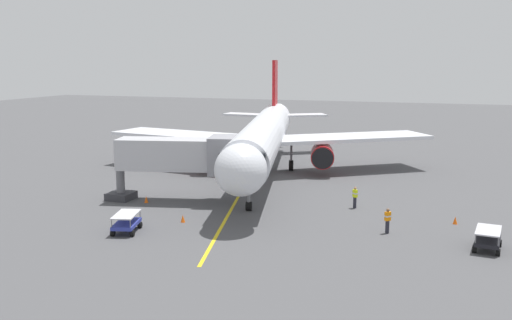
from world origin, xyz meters
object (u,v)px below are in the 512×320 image
baggage_cart_near_nose (488,239)px  baggage_cart_portside (126,223)px  airplane (264,136)px  jet_bridge (187,156)px  ground_crew_wing_walker (355,197)px  ground_crew_loader (212,155)px  safety_cone_nose_left (183,218)px  safety_cone_wing_port (146,199)px  ground_crew_marshaller (388,220)px  safety_cone_nose_right (455,220)px

baggage_cart_near_nose → baggage_cart_portside: (22.76, 4.14, 0.00)m
airplane → jet_bridge: (2.60, 12.22, -0.24)m
jet_bridge → ground_crew_wing_walker: 13.88m
ground_crew_loader → safety_cone_nose_left: 24.02m
baggage_cart_near_nose → ground_crew_wing_walker: bearing=-37.8°
ground_crew_loader → baggage_cart_near_nose: size_ratio=0.62×
baggage_cart_portside → safety_cone_wing_port: (2.84, -7.48, -0.38)m
ground_crew_marshaller → ground_crew_wing_walker: size_ratio=1.00×
airplane → safety_cone_nose_left: size_ratio=72.57×
jet_bridge → ground_crew_marshaller: 17.16m
ground_crew_marshaller → baggage_cart_portside: bearing=18.3°
baggage_cart_portside → airplane: bearing=-97.1°
ground_crew_marshaller → safety_cone_wing_port: size_ratio=3.11×
baggage_cart_portside → safety_cone_nose_right: size_ratio=5.24×
jet_bridge → baggage_cart_near_nose: jet_bridge is taller
jet_bridge → ground_crew_wing_walker: bearing=-170.5°
airplane → safety_cone_wing_port: airplane is taller
jet_bridge → safety_cone_wing_port: 4.83m
safety_cone_wing_port → ground_crew_loader: bearing=-82.8°
baggage_cart_near_nose → safety_cone_wing_port: bearing=-7.4°
airplane → baggage_cart_portside: 21.75m
ground_crew_loader → baggage_cart_portside: bearing=101.2°
safety_cone_nose_right → airplane: bearing=-33.4°
airplane → safety_cone_nose_right: (-18.23, 12.03, -3.73)m
airplane → ground_crew_marshaller: 21.31m
jet_bridge → ground_crew_loader: (5.26, -16.99, -2.88)m
airplane → baggage_cart_near_nose: 26.64m
airplane → jet_bridge: size_ratio=3.47×
safety_cone_wing_port → safety_cone_nose_left: bearing=142.4°
safety_cone_nose_right → safety_cone_wing_port: same height
ground_crew_marshaller → safety_cone_nose_right: (-4.30, -3.79, -0.61)m
ground_crew_marshaller → safety_cone_nose_right: 5.76m
baggage_cart_portside → baggage_cart_near_nose: bearing=-169.7°
baggage_cart_near_nose → safety_cone_nose_right: (1.85, -5.16, -0.38)m
jet_bridge → ground_crew_loader: bearing=-72.8°
baggage_cart_portside → safety_cone_wing_port: size_ratio=5.24×
safety_cone_nose_left → ground_crew_wing_walker: bearing=-143.8°
ground_crew_marshaller → safety_cone_wing_port: ground_crew_marshaller is taller
ground_crew_wing_walker → safety_cone_nose_left: size_ratio=3.11×
airplane → safety_cone_wing_port: bearing=68.3°
safety_cone_nose_left → safety_cone_wing_port: size_ratio=1.00×
ground_crew_marshaller → safety_cone_nose_left: size_ratio=3.11×
safety_cone_wing_port → airplane: bearing=-111.7°
airplane → safety_cone_nose_left: bearing=89.5°
baggage_cart_portside → safety_cone_wing_port: baggage_cart_portside is taller
airplane → safety_cone_wing_port: size_ratio=72.57×
airplane → ground_crew_marshaller: bearing=131.4°
jet_bridge → baggage_cart_portside: size_ratio=3.99×
ground_crew_wing_walker → ground_crew_loader: bearing=-38.3°
safety_cone_wing_port → baggage_cart_near_nose: bearing=172.6°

